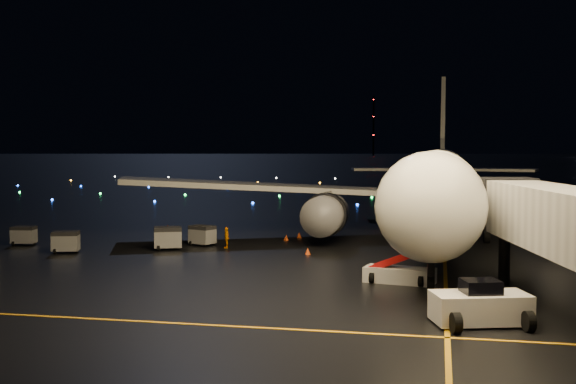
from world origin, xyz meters
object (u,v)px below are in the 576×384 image
at_px(pushback_tug, 480,302).
at_px(baggage_cart_3, 24,236).
at_px(airliner, 440,146).
at_px(baggage_cart_0, 202,236).
at_px(belt_loader, 400,258).
at_px(baggage_cart_1, 168,238).
at_px(crew_c, 227,238).
at_px(baggage_cart_2, 66,242).

relative_size(pushback_tug, baggage_cart_3, 2.33).
bearing_deg(pushback_tug, baggage_cart_3, 133.78).
xyz_separation_m(airliner, baggage_cart_0, (-19.88, -9.29, -7.69)).
relative_size(belt_loader, baggage_cart_3, 3.30).
height_order(airliner, baggage_cart_0, airliner).
xyz_separation_m(pushback_tug, baggage_cart_3, (-37.14, 20.72, -0.25)).
bearing_deg(baggage_cart_1, baggage_cart_3, 155.88).
xyz_separation_m(airliner, baggage_cart_3, (-35.10, -12.17, -7.73)).
height_order(crew_c, baggage_cart_3, crew_c).
relative_size(baggage_cart_2, baggage_cart_3, 1.06).
distance_m(belt_loader, baggage_cart_1, 22.30).
xyz_separation_m(airliner, pushback_tug, (2.04, -32.90, -7.48)).
relative_size(belt_loader, crew_c, 3.58).
bearing_deg(pushback_tug, belt_loader, 96.74).
bearing_deg(baggage_cart_1, crew_c, 0.27).
distance_m(baggage_cart_0, baggage_cart_2, 11.28).
xyz_separation_m(crew_c, baggage_cart_1, (-4.46, -1.97, 0.06)).
bearing_deg(baggage_cart_0, belt_loader, -15.09).
distance_m(crew_c, baggage_cart_2, 12.94).
distance_m(belt_loader, crew_c, 19.72).
bearing_deg(crew_c, pushback_tug, 28.25).
bearing_deg(airliner, baggage_cart_2, -150.96).
xyz_separation_m(crew_c, baggage_cart_0, (-2.49, 1.05, -0.03)).
height_order(pushback_tug, baggage_cart_1, pushback_tug).
relative_size(baggage_cart_0, baggage_cart_1, 0.91).
xyz_separation_m(pushback_tug, baggage_cart_2, (-31.22, 17.21, -0.20)).
xyz_separation_m(belt_loader, crew_c, (-15.09, 12.69, -0.65)).
bearing_deg(crew_c, belt_loader, 37.43).
height_order(pushback_tug, baggage_cart_3, pushback_tug).
height_order(baggage_cart_0, baggage_cart_3, baggage_cart_0).
bearing_deg(baggage_cart_2, baggage_cart_3, 131.73).
xyz_separation_m(belt_loader, baggage_cart_2, (-26.87, 7.35, -0.67)).
relative_size(airliner, crew_c, 34.03).
relative_size(baggage_cart_0, baggage_cart_2, 1.00).
height_order(pushback_tug, crew_c, pushback_tug).
bearing_deg(airliner, baggage_cart_1, -149.82).
bearing_deg(belt_loader, baggage_cart_3, 173.20).
relative_size(belt_loader, baggage_cart_1, 2.85).
relative_size(belt_loader, baggage_cart_2, 3.12).
relative_size(baggage_cart_0, baggage_cart_3, 1.05).
xyz_separation_m(baggage_cart_1, baggage_cart_2, (-7.33, -3.37, -0.08)).
relative_size(airliner, belt_loader, 9.52).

